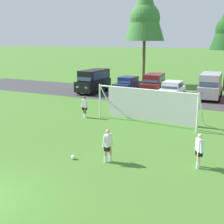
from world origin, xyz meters
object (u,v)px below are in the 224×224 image
Objects in this scene: parked_car_slot_left at (128,84)px; parked_car_slot_center at (172,90)px; soccer_goal at (149,104)px; player_midfield_center at (108,146)px; parked_car_slot_far_left at (94,81)px; soccer_ball at (73,157)px; parked_car_slot_center_left at (154,84)px; player_defender_far at (85,107)px; player_striker_near at (199,151)px; parked_car_slot_center_right at (210,85)px.

parked_car_slot_left is 5.65m from parked_car_slot_center.
soccer_goal is at bearing -60.18° from parked_car_slot_left.
parked_car_slot_far_left reaches higher than player_midfield_center.
parked_car_slot_center_left reaches higher than soccer_ball.
player_defender_far is (-5.36, 6.76, 0.00)m from player_midfield_center.
soccer_goal reaches higher than soccer_ball.
player_striker_near reaches higher than soccer_ball.
parked_car_slot_far_left is (-4.77, 9.92, 0.52)m from player_defender_far.
parked_car_slot_center is (8.75, 0.39, -0.47)m from parked_car_slot_far_left.
parked_car_slot_far_left is 6.61m from parked_car_slot_center_left.
soccer_ball is 17.54m from parked_car_slot_center.
parked_car_slot_center_right is at bearing 78.84° from soccer_ball.
player_striker_near is 0.34× the size of parked_car_slot_center_right.
parked_car_slot_center_left is 1.12× the size of parked_car_slot_center.
soccer_goal reaches higher than parked_car_slot_left.
parked_car_slot_center_right is (5.92, -0.16, 0.23)m from parked_car_slot_center_left.
parked_car_slot_left is at bearing 179.85° from parked_car_slot_center_right.
parked_car_slot_center is at bearing -34.12° from parked_car_slot_center_left.
parked_car_slot_left is (-10.86, 17.36, 0.05)m from player_striker_near.
parked_car_slot_left is at bearing 122.02° from player_striker_near.
player_midfield_center is at bearing -85.42° from soccer_goal.
soccer_ball is 19.74m from parked_car_slot_left.
player_midfield_center is 17.12m from parked_car_slot_center.
parked_car_slot_left is (-1.46, 11.84, 0.05)m from player_defender_far.
parked_car_slot_center is at bearing 68.90° from player_defender_far.
parked_car_slot_far_left is 1.13× the size of parked_car_slot_left.
parked_car_slot_far_left is at bearing 132.55° from player_striker_near.
soccer_goal is 11.12m from parked_car_slot_center_right.
parked_car_slot_far_left is 8.77m from parked_car_slot_center.
parked_car_slot_center_left is (-3.23, 10.95, -0.18)m from soccer_goal.
parked_car_slot_left reaches higher than player_defender_far.
player_defender_far is at bearing -82.95° from parked_car_slot_left.
parked_car_slot_far_left is at bearing 121.28° from player_midfield_center.
parked_car_slot_center_left is (1.50, 11.98, 0.29)m from player_defender_far.
soccer_goal is 1.56× the size of parked_car_slot_far_left.
player_striker_near is at bearing -47.45° from parked_car_slot_far_left.
parked_car_slot_far_left is 3.86m from parked_car_slot_left.
soccer_ball is at bearing -97.35° from soccer_goal.
soccer_goal is 7.83m from player_midfield_center.
player_defender_far is 11.05m from parked_car_slot_center.
player_striker_near and player_defender_far have the same top height.
player_midfield_center is 19.52m from parked_car_slot_far_left.
soccer_goal is 4.87m from player_defender_far.
parked_car_slot_far_left is at bearing -149.85° from parked_car_slot_left.
parked_car_slot_far_left reaches higher than parked_car_slot_center_left.
soccer_ball is 19.13m from parked_car_slot_far_left.
parked_car_slot_center_left is at bearing 2.72° from parked_car_slot_left.
player_midfield_center is 0.35× the size of parked_car_slot_center_left.
player_midfield_center is at bearing -51.61° from player_defender_far.
player_midfield_center is at bearing -162.89° from player_striker_near.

